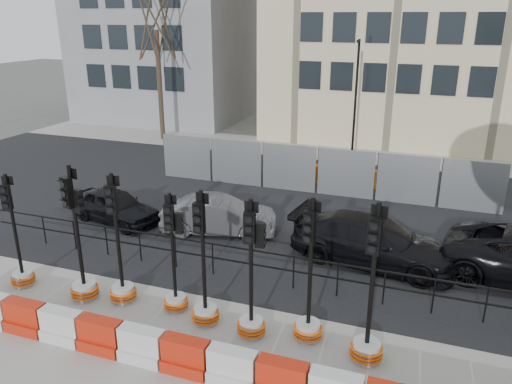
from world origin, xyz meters
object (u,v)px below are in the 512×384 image
at_px(traffic_signal_a, 20,264).
at_px(car_a, 115,206).
at_px(car_c, 374,241).
at_px(traffic_signal_h, 368,330).
at_px(traffic_signal_d, 175,283).

height_order(traffic_signal_a, car_a, traffic_signal_a).
bearing_deg(car_c, traffic_signal_h, -165.97).
xyz_separation_m(traffic_signal_h, car_a, (-9.64, 4.74, -0.15)).
height_order(traffic_signal_d, car_c, traffic_signal_d).
bearing_deg(traffic_signal_d, car_a, 126.83).
xyz_separation_m(car_a, car_c, (9.18, -0.10, 0.11)).
relative_size(traffic_signal_h, car_c, 0.71).
relative_size(traffic_signal_d, traffic_signal_h, 0.86).
bearing_deg(car_c, car_a, 97.71).
bearing_deg(car_a, traffic_signal_d, -118.99).
distance_m(traffic_signal_a, car_a, 4.73).
distance_m(traffic_signal_d, car_c, 6.10).
relative_size(traffic_signal_d, car_a, 0.83).
relative_size(traffic_signal_h, car_a, 0.96).
distance_m(traffic_signal_h, car_c, 4.66).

